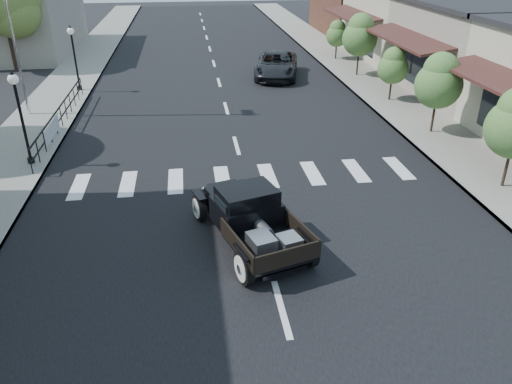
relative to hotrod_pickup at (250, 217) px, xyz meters
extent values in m
plane|color=black|center=(0.34, 0.15, -0.79)|extent=(120.00, 120.00, 0.00)
cube|color=black|center=(0.34, 15.15, -0.78)|extent=(14.00, 80.00, 0.02)
cube|color=gray|center=(-8.16, 15.15, -0.72)|extent=(3.00, 80.00, 0.15)
cube|color=gray|center=(8.84, 15.15, -0.72)|extent=(3.00, 80.00, 0.15)
cube|color=#9F9385|center=(15.34, 13.15, 1.46)|extent=(10.00, 9.00, 4.50)
cube|color=#B7B09B|center=(15.34, 22.15, 1.46)|extent=(10.00, 9.00, 4.50)
imported|color=black|center=(3.86, 18.02, -0.08)|extent=(3.46, 5.55, 1.43)
camera|label=1|loc=(-1.42, -11.47, 6.61)|focal=35.00mm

